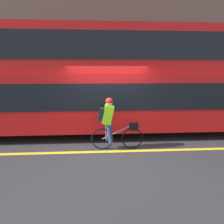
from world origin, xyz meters
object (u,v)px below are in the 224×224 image
Objects in this scene: cyclist_on_bike at (112,122)px; street_sign_post at (173,87)px; trash_bin at (70,103)px; bus at (105,78)px.

cyclist_on_bike is 6.50m from street_sign_post.
street_sign_post reaches higher than cyclist_on_bike.
cyclist_on_bike is at bearing -127.24° from street_sign_post.
street_sign_post reaches higher than trash_bin.
cyclist_on_bike is 0.67× the size of street_sign_post.
cyclist_on_bike reaches higher than trash_bin.
trash_bin is 0.35× the size of street_sign_post.
bus reaches higher than cyclist_on_bike.
street_sign_post is at bearing 52.76° from cyclist_on_bike.
street_sign_post is (4.10, 3.49, -0.65)m from bus.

